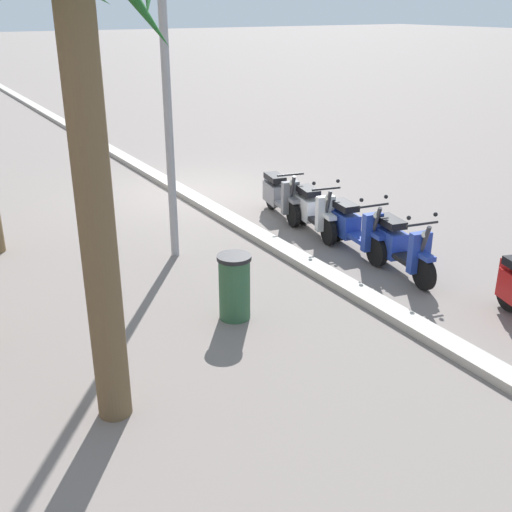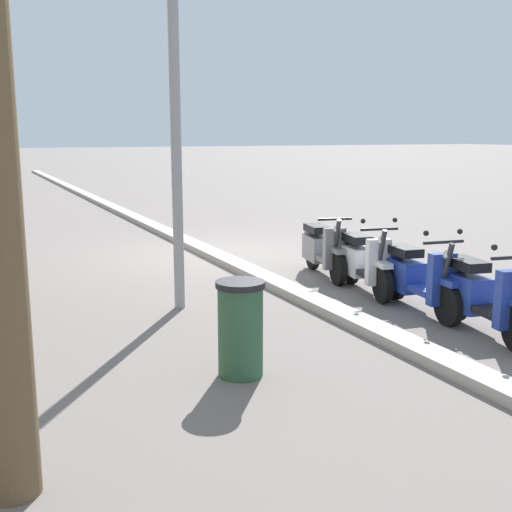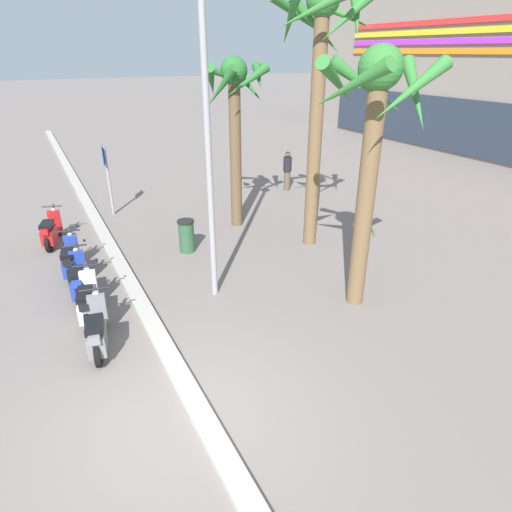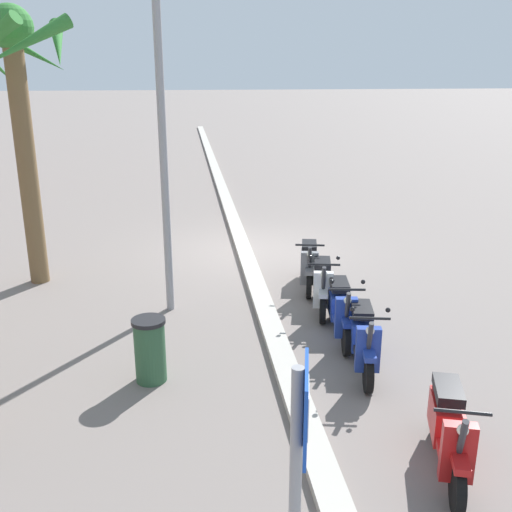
{
  "view_description": "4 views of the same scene",
  "coord_description": "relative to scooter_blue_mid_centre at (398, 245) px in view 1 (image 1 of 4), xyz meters",
  "views": [
    {
      "loc": [
        -12.91,
        6.01,
        4.14
      ],
      "look_at": [
        -6.8,
        2.36,
        1.24
      ],
      "focal_mm": 43.46,
      "sensor_mm": 36.0,
      "label": 1
    },
    {
      "loc": [
        -11.44,
        4.62,
        2.34
      ],
      "look_at": [
        -4.3,
        1.27,
        0.81
      ],
      "focal_mm": 44.54,
      "sensor_mm": 36.0,
      "label": 2
    },
    {
      "loc": [
        5.0,
        -1.31,
        5.26
      ],
      "look_at": [
        -3.19,
        3.01,
        0.86
      ],
      "focal_mm": 30.3,
      "sensor_mm": 36.0,
      "label": 3
    },
    {
      "loc": [
        -13.7,
        1.69,
        4.31
      ],
      "look_at": [
        -3.26,
        0.39,
        0.92
      ],
      "focal_mm": 41.56,
      "sensor_mm": 36.0,
      "label": 4
    }
  ],
  "objects": [
    {
      "name": "ground_plane",
      "position": [
        5.94,
        0.88,
        -0.45
      ],
      "size": [
        200.0,
        200.0,
        0.0
      ],
      "primitive_type": "plane",
      "color": "slate"
    },
    {
      "name": "scooter_blue_mid_centre",
      "position": [
        0.0,
        0.0,
        0.0
      ],
      "size": [
        1.77,
        0.66,
        1.17
      ],
      "color": "black",
      "rests_on": "ground"
    },
    {
      "name": "scooter_white_tail_end",
      "position": [
        2.28,
        0.08,
        -0.0
      ],
      "size": [
        1.71,
        0.67,
        1.17
      ],
      "color": "black",
      "rests_on": "ground"
    },
    {
      "name": "scooter_blue_mid_rear",
      "position": [
        1.14,
        0.03,
        -0.01
      ],
      "size": [
        1.84,
        0.62,
        1.17
      ],
      "color": "black",
      "rests_on": "ground"
    },
    {
      "name": "palm_tree_far_corner",
      "position": [
        -1.36,
        5.35,
        3.39
      ],
      "size": [
        2.04,
        2.12,
        5.15
      ],
      "color": "brown",
      "rests_on": "ground"
    },
    {
      "name": "scooter_grey_lead_nearest",
      "position": [
        3.48,
        0.08,
        -0.01
      ],
      "size": [
        1.74,
        0.67,
        1.04
      ],
      "color": "black",
      "rests_on": "ground"
    },
    {
      "name": "litter_bin",
      "position": [
        -0.07,
        3.13,
        0.03
      ],
      "size": [
        0.48,
        0.48,
        0.95
      ],
      "color": "#2D5638",
      "rests_on": "ground"
    },
    {
      "name": "curb_strip",
      "position": [
        5.94,
        1.17,
        -0.39
      ],
      "size": [
        60.0,
        0.36,
        0.12
      ],
      "primitive_type": "cube",
      "color": "#ADA89E",
      "rests_on": "ground"
    }
  ]
}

